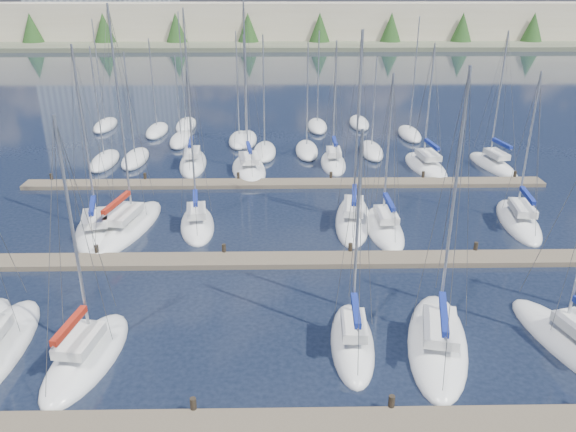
{
  "coord_description": "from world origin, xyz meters",
  "views": [
    {
      "loc": [
        -0.49,
        -14.87,
        16.39
      ],
      "look_at": [
        0.0,
        14.0,
        4.0
      ],
      "focal_mm": 35.0,
      "sensor_mm": 36.0,
      "label": 1
    }
  ],
  "objects_px": {
    "sailboat_n": "(193,163)",
    "sailboat_f": "(574,346)",
    "sailboat_m": "(518,221)",
    "sailboat_c": "(87,357)",
    "sailboat_o": "(249,169)",
    "sailboat_i": "(128,227)",
    "sailboat_l": "(384,228)",
    "sailboat_q": "(426,166)",
    "sailboat_r": "(493,165)",
    "sailboat_d": "(352,342)",
    "sailboat_h": "(98,232)",
    "sailboat_k": "(353,219)",
    "sailboat_j": "(197,224)",
    "sailboat_p": "(333,163)",
    "sailboat_e": "(437,342)"
  },
  "relations": [
    {
      "from": "sailboat_l",
      "to": "sailboat_j",
      "type": "height_order",
      "value": "sailboat_j"
    },
    {
      "from": "sailboat_j",
      "to": "sailboat_q",
      "type": "bearing_deg",
      "value": 25.56
    },
    {
      "from": "sailboat_c",
      "to": "sailboat_j",
      "type": "bearing_deg",
      "value": 86.95
    },
    {
      "from": "sailboat_m",
      "to": "sailboat_r",
      "type": "distance_m",
      "value": 13.17
    },
    {
      "from": "sailboat_k",
      "to": "sailboat_p",
      "type": "distance_m",
      "value": 13.25
    },
    {
      "from": "sailboat_q",
      "to": "sailboat_o",
      "type": "distance_m",
      "value": 16.36
    },
    {
      "from": "sailboat_h",
      "to": "sailboat_k",
      "type": "xyz_separation_m",
      "value": [
        17.85,
        1.9,
        0.01
      ]
    },
    {
      "from": "sailboat_d",
      "to": "sailboat_i",
      "type": "relative_size",
      "value": 0.72
    },
    {
      "from": "sailboat_m",
      "to": "sailboat_f",
      "type": "xyz_separation_m",
      "value": [
        -3.23,
        -14.79,
        0.0
      ]
    },
    {
      "from": "sailboat_l",
      "to": "sailboat_c",
      "type": "distance_m",
      "value": 21.53
    },
    {
      "from": "sailboat_e",
      "to": "sailboat_p",
      "type": "relative_size",
      "value": 1.15
    },
    {
      "from": "sailboat_q",
      "to": "sailboat_m",
      "type": "bearing_deg",
      "value": -80.44
    },
    {
      "from": "sailboat_h",
      "to": "sailboat_o",
      "type": "xyz_separation_m",
      "value": [
        9.77,
        13.46,
        0.01
      ]
    },
    {
      "from": "sailboat_j",
      "to": "sailboat_f",
      "type": "bearing_deg",
      "value": -44.53
    },
    {
      "from": "sailboat_e",
      "to": "sailboat_j",
      "type": "relative_size",
      "value": 1.19
    },
    {
      "from": "sailboat_o",
      "to": "sailboat_f",
      "type": "bearing_deg",
      "value": -65.53
    },
    {
      "from": "sailboat_f",
      "to": "sailboat_c",
      "type": "bearing_deg",
      "value": 166.62
    },
    {
      "from": "sailboat_e",
      "to": "sailboat_c",
      "type": "relative_size",
      "value": 1.14
    },
    {
      "from": "sailboat_i",
      "to": "sailboat_r",
      "type": "distance_m",
      "value": 33.36
    },
    {
      "from": "sailboat_f",
      "to": "sailboat_p",
      "type": "bearing_deg",
      "value": 92.82
    },
    {
      "from": "sailboat_m",
      "to": "sailboat_j",
      "type": "distance_m",
      "value": 23.01
    },
    {
      "from": "sailboat_n",
      "to": "sailboat_f",
      "type": "relative_size",
      "value": 1.17
    },
    {
      "from": "sailboat_l",
      "to": "sailboat_d",
      "type": "height_order",
      "value": "sailboat_l"
    },
    {
      "from": "sailboat_f",
      "to": "sailboat_k",
      "type": "relative_size",
      "value": 0.9
    },
    {
      "from": "sailboat_f",
      "to": "sailboat_r",
      "type": "bearing_deg",
      "value": 63.5
    },
    {
      "from": "sailboat_m",
      "to": "sailboat_d",
      "type": "bearing_deg",
      "value": -126.49
    },
    {
      "from": "sailboat_o",
      "to": "sailboat_i",
      "type": "bearing_deg",
      "value": -129.14
    },
    {
      "from": "sailboat_m",
      "to": "sailboat_c",
      "type": "relative_size",
      "value": 0.94
    },
    {
      "from": "sailboat_q",
      "to": "sailboat_r",
      "type": "distance_m",
      "value": 6.32
    },
    {
      "from": "sailboat_h",
      "to": "sailboat_e",
      "type": "bearing_deg",
      "value": -46.88
    },
    {
      "from": "sailboat_m",
      "to": "sailboat_l",
      "type": "relative_size",
      "value": 0.99
    },
    {
      "from": "sailboat_k",
      "to": "sailboat_c",
      "type": "bearing_deg",
      "value": -124.37
    },
    {
      "from": "sailboat_h",
      "to": "sailboat_d",
      "type": "xyz_separation_m",
      "value": [
        15.99,
        -12.92,
        0.01
      ]
    },
    {
      "from": "sailboat_e",
      "to": "sailboat_r",
      "type": "relative_size",
      "value": 1.08
    },
    {
      "from": "sailboat_j",
      "to": "sailboat_d",
      "type": "height_order",
      "value": "sailboat_j"
    },
    {
      "from": "sailboat_c",
      "to": "sailboat_i",
      "type": "xyz_separation_m",
      "value": [
        -1.64,
        14.6,
        0.01
      ]
    },
    {
      "from": "sailboat_j",
      "to": "sailboat_k",
      "type": "height_order",
      "value": "sailboat_k"
    },
    {
      "from": "sailboat_q",
      "to": "sailboat_d",
      "type": "bearing_deg",
      "value": -116.76
    },
    {
      "from": "sailboat_c",
      "to": "sailboat_h",
      "type": "bearing_deg",
      "value": 113.22
    },
    {
      "from": "sailboat_d",
      "to": "sailboat_o",
      "type": "height_order",
      "value": "sailboat_o"
    },
    {
      "from": "sailboat_f",
      "to": "sailboat_i",
      "type": "xyz_separation_m",
      "value": [
        -24.57,
        14.2,
        0.01
      ]
    },
    {
      "from": "sailboat_p",
      "to": "sailboat_r",
      "type": "distance_m",
      "value": 14.83
    },
    {
      "from": "sailboat_e",
      "to": "sailboat_i",
      "type": "relative_size",
      "value": 0.89
    },
    {
      "from": "sailboat_l",
      "to": "sailboat_i",
      "type": "bearing_deg",
      "value": 177.59
    },
    {
      "from": "sailboat_q",
      "to": "sailboat_k",
      "type": "height_order",
      "value": "sailboat_k"
    },
    {
      "from": "sailboat_l",
      "to": "sailboat_o",
      "type": "height_order",
      "value": "sailboat_o"
    },
    {
      "from": "sailboat_h",
      "to": "sailboat_q",
      "type": "distance_m",
      "value": 29.67
    },
    {
      "from": "sailboat_l",
      "to": "sailboat_p",
      "type": "relative_size",
      "value": 0.96
    },
    {
      "from": "sailboat_q",
      "to": "sailboat_k",
      "type": "distance_m",
      "value": 14.72
    },
    {
      "from": "sailboat_l",
      "to": "sailboat_n",
      "type": "xyz_separation_m",
      "value": [
        -15.41,
        15.11,
        0.02
      ]
    }
  ]
}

